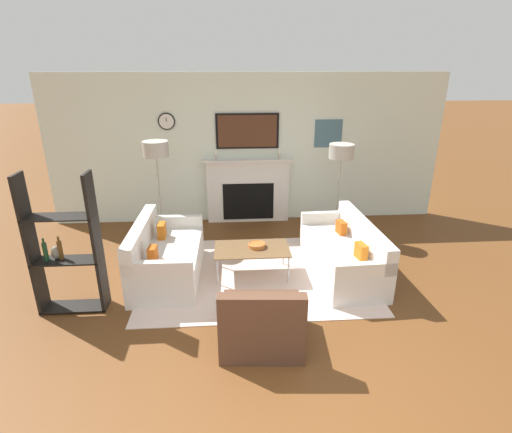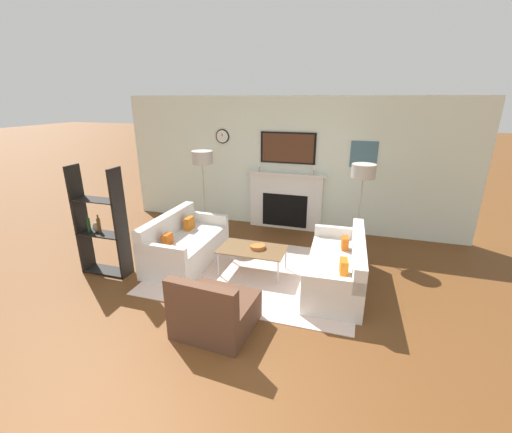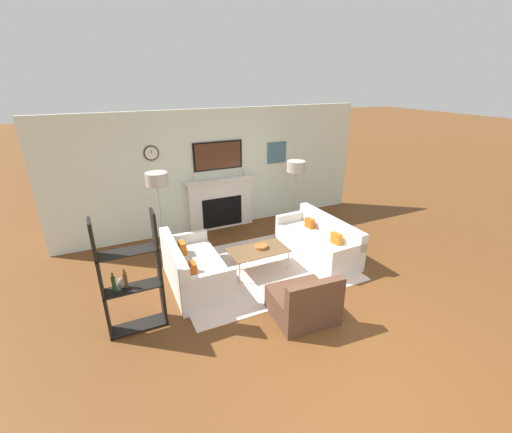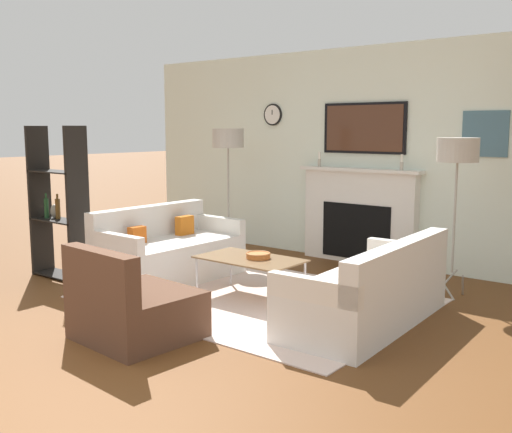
{
  "view_description": "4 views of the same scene",
  "coord_description": "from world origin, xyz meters",
  "px_view_note": "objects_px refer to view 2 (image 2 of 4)",
  "views": [
    {
      "loc": [
        -0.36,
        -2.16,
        2.84
      ],
      "look_at": [
        0.01,
        3.09,
        0.81
      ],
      "focal_mm": 28.0,
      "sensor_mm": 36.0,
      "label": 1
    },
    {
      "loc": [
        1.45,
        -1.8,
        2.68
      ],
      "look_at": [
        -0.2,
        3.52,
        0.72
      ],
      "focal_mm": 24.0,
      "sensor_mm": 36.0,
      "label": 2
    },
    {
      "loc": [
        -2.46,
        -2.07,
        3.32
      ],
      "look_at": [
        0.05,
        3.2,
        0.92
      ],
      "focal_mm": 24.0,
      "sensor_mm": 36.0,
      "label": 3
    },
    {
      "loc": [
        3.63,
        -1.66,
        1.69
      ],
      "look_at": [
        -0.23,
        3.2,
        0.78
      ],
      "focal_mm": 42.0,
      "sensor_mm": 36.0,
      "label": 4
    }
  ],
  "objects_px": {
    "armchair": "(215,312)",
    "shelf_unit": "(101,225)",
    "couch_right": "(338,268)",
    "decorative_bowl": "(258,246)",
    "couch_left": "(184,246)",
    "floor_lamp_right": "(363,172)",
    "coffee_table": "(252,250)",
    "floor_lamp_left": "(202,159)"
  },
  "relations": [
    {
      "from": "floor_lamp_right",
      "to": "armchair",
      "type": "bearing_deg",
      "value": -118.62
    },
    {
      "from": "shelf_unit",
      "to": "couch_left",
      "type": "bearing_deg",
      "value": 34.44
    },
    {
      "from": "armchair",
      "to": "floor_lamp_left",
      "type": "height_order",
      "value": "floor_lamp_left"
    },
    {
      "from": "couch_right",
      "to": "shelf_unit",
      "type": "distance_m",
      "value": 3.67
    },
    {
      "from": "couch_left",
      "to": "floor_lamp_right",
      "type": "height_order",
      "value": "floor_lamp_right"
    },
    {
      "from": "armchair",
      "to": "coffee_table",
      "type": "relative_size",
      "value": 0.88
    },
    {
      "from": "floor_lamp_right",
      "to": "couch_right",
      "type": "bearing_deg",
      "value": -99.89
    },
    {
      "from": "couch_left",
      "to": "shelf_unit",
      "type": "xyz_separation_m",
      "value": [
        -1.02,
        -0.7,
        0.51
      ]
    },
    {
      "from": "coffee_table",
      "to": "decorative_bowl",
      "type": "relative_size",
      "value": 4.24
    },
    {
      "from": "couch_right",
      "to": "shelf_unit",
      "type": "height_order",
      "value": "shelf_unit"
    },
    {
      "from": "couch_left",
      "to": "armchair",
      "type": "bearing_deg",
      "value": -51.28
    },
    {
      "from": "coffee_table",
      "to": "floor_lamp_left",
      "type": "xyz_separation_m",
      "value": [
        -1.44,
        1.33,
        1.16
      ]
    },
    {
      "from": "coffee_table",
      "to": "floor_lamp_right",
      "type": "relative_size",
      "value": 0.65
    },
    {
      "from": "floor_lamp_left",
      "to": "floor_lamp_right",
      "type": "distance_m",
      "value": 3.0
    },
    {
      "from": "floor_lamp_left",
      "to": "shelf_unit",
      "type": "distance_m",
      "value": 2.29
    },
    {
      "from": "armchair",
      "to": "decorative_bowl",
      "type": "height_order",
      "value": "armchair"
    },
    {
      "from": "couch_left",
      "to": "floor_lamp_right",
      "type": "distance_m",
      "value": 3.28
    },
    {
      "from": "couch_left",
      "to": "decorative_bowl",
      "type": "height_order",
      "value": "couch_left"
    },
    {
      "from": "armchair",
      "to": "shelf_unit",
      "type": "distance_m",
      "value": 2.45
    },
    {
      "from": "shelf_unit",
      "to": "floor_lamp_left",
      "type": "bearing_deg",
      "value": 68.58
    },
    {
      "from": "couch_right",
      "to": "floor_lamp_left",
      "type": "bearing_deg",
      "value": 154.59
    },
    {
      "from": "decorative_bowl",
      "to": "shelf_unit",
      "type": "xyz_separation_m",
      "value": [
        -2.31,
        -0.73,
        0.37
      ]
    },
    {
      "from": "couch_right",
      "to": "decorative_bowl",
      "type": "height_order",
      "value": "couch_right"
    },
    {
      "from": "decorative_bowl",
      "to": "floor_lamp_left",
      "type": "height_order",
      "value": "floor_lamp_left"
    },
    {
      "from": "armchair",
      "to": "floor_lamp_left",
      "type": "bearing_deg",
      "value": 117.07
    },
    {
      "from": "floor_lamp_right",
      "to": "floor_lamp_left",
      "type": "bearing_deg",
      "value": 180.0
    },
    {
      "from": "couch_right",
      "to": "coffee_table",
      "type": "xyz_separation_m",
      "value": [
        -1.33,
        -0.01,
        0.11
      ]
    },
    {
      "from": "armchair",
      "to": "shelf_unit",
      "type": "relative_size",
      "value": 0.53
    },
    {
      "from": "decorative_bowl",
      "to": "couch_right",
      "type": "bearing_deg",
      "value": -1.32
    },
    {
      "from": "couch_right",
      "to": "decorative_bowl",
      "type": "relative_size",
      "value": 7.71
    },
    {
      "from": "armchair",
      "to": "shelf_unit",
      "type": "bearing_deg",
      "value": 159.87
    },
    {
      "from": "armchair",
      "to": "decorative_bowl",
      "type": "bearing_deg",
      "value": 87.69
    },
    {
      "from": "couch_left",
      "to": "floor_lamp_left",
      "type": "bearing_deg",
      "value": 99.93
    },
    {
      "from": "couch_left",
      "to": "floor_lamp_left",
      "type": "xyz_separation_m",
      "value": [
        -0.23,
        1.32,
        1.25
      ]
    },
    {
      "from": "coffee_table",
      "to": "shelf_unit",
      "type": "height_order",
      "value": "shelf_unit"
    },
    {
      "from": "decorative_bowl",
      "to": "shelf_unit",
      "type": "distance_m",
      "value": 2.45
    },
    {
      "from": "couch_left",
      "to": "decorative_bowl",
      "type": "distance_m",
      "value": 1.29
    },
    {
      "from": "couch_left",
      "to": "decorative_bowl",
      "type": "xyz_separation_m",
      "value": [
        1.28,
        0.03,
        0.15
      ]
    },
    {
      "from": "decorative_bowl",
      "to": "floor_lamp_right",
      "type": "xyz_separation_m",
      "value": [
        1.49,
        1.29,
        1.02
      ]
    },
    {
      "from": "couch_right",
      "to": "floor_lamp_left",
      "type": "xyz_separation_m",
      "value": [
        -2.77,
        1.32,
        1.27
      ]
    },
    {
      "from": "coffee_table",
      "to": "floor_lamp_right",
      "type": "bearing_deg",
      "value": 40.49
    },
    {
      "from": "couch_right",
      "to": "floor_lamp_right",
      "type": "distance_m",
      "value": 1.79
    }
  ]
}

